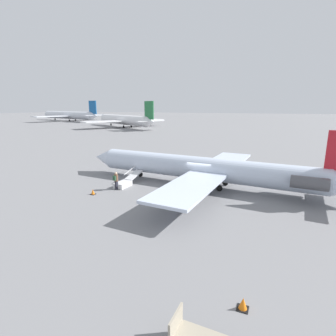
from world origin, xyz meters
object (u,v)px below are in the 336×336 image
airplane_main (209,169)px  airplane_far_left (124,120)px  airplane_taxiing_distant (69,115)px  boarding_stairs (125,182)px  passenger (116,180)px

airplane_main → airplane_far_left: size_ratio=0.72×
airplane_taxiing_distant → boarding_stairs: (-95.02, 93.16, -2.82)m
airplane_main → airplane_far_left: bearing=-47.6°
airplane_main → passenger: 9.27m
boarding_stairs → passenger: 1.54m
airplane_taxiing_distant → airplane_far_left: size_ratio=1.32×
passenger → airplane_taxiing_distant: bearing=49.1°
airplane_far_left → boarding_stairs: airplane_far_left is taller
airplane_taxiing_distant → passenger: 133.98m
boarding_stairs → passenger: size_ratio=2.34×
airplane_taxiing_distant → boarding_stairs: 133.10m
airplane_main → boarding_stairs: bearing=25.8°
airplane_main → airplane_taxiing_distant: 136.74m
passenger → boarding_stairs: bearing=-1.2°
airplane_main → boarding_stairs: (7.91, 3.15, -1.45)m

